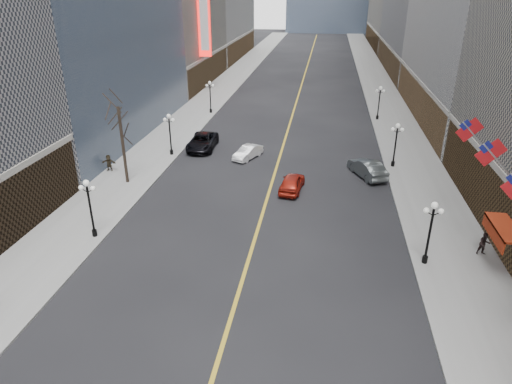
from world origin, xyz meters
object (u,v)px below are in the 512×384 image
(streetlamp_east_2, at_px, (396,140))
(streetlamp_east_3, at_px, (379,99))
(streetlamp_west_2, at_px, (170,130))
(car_nb_far, at_px, (202,142))
(car_sb_far, at_px, (367,168))
(car_nb_mid, at_px, (248,152))
(streetlamp_west_3, at_px, (210,94))
(streetlamp_west_1, at_px, (89,203))
(streetlamp_east_1, at_px, (431,227))
(car_sb_mid, at_px, (292,183))

(streetlamp_east_2, height_order, streetlamp_east_3, same)
(streetlamp_west_2, relative_size, car_nb_far, 0.73)
(car_nb_far, height_order, car_sb_far, car_nb_far)
(streetlamp_east_2, xyz_separation_m, car_nb_mid, (-15.17, 0.39, -2.22))
(streetlamp_east_2, bearing_deg, streetlamp_east_3, 90.00)
(streetlamp_east_2, bearing_deg, car_nb_mid, 178.53)
(car_nb_mid, distance_m, car_nb_far, 6.08)
(streetlamp_west_3, relative_size, car_nb_mid, 1.09)
(streetlamp_west_2, distance_m, car_nb_mid, 8.73)
(streetlamp_west_1, height_order, streetlamp_west_3, same)
(car_sb_far, bearing_deg, streetlamp_west_2, -32.73)
(streetlamp_east_2, distance_m, streetlamp_west_1, 29.68)
(car_nb_far, bearing_deg, streetlamp_west_2, -138.60)
(streetlamp_west_1, bearing_deg, streetlamp_west_3, 90.00)
(streetlamp_east_1, relative_size, car_sb_far, 0.87)
(streetlamp_west_2, relative_size, car_sb_mid, 0.98)
(streetlamp_west_3, xyz_separation_m, car_sb_far, (20.80, -20.88, -2.05))
(streetlamp_west_1, height_order, car_sb_far, streetlamp_west_1)
(streetlamp_east_1, xyz_separation_m, car_sb_mid, (-9.80, 10.69, -2.12))
(car_sb_mid, bearing_deg, streetlamp_west_1, 44.32)
(streetlamp_east_3, height_order, streetlamp_west_3, same)
(streetlamp_west_1, relative_size, streetlamp_west_2, 1.00)
(streetlamp_west_2, bearing_deg, car_sb_mid, -27.90)
(streetlamp_east_2, distance_m, streetlamp_west_3, 29.68)
(streetlamp_east_3, height_order, car_nb_far, streetlamp_east_3)
(streetlamp_east_2, height_order, streetlamp_west_3, same)
(streetlamp_east_3, relative_size, car_sb_far, 0.87)
(streetlamp_east_1, height_order, streetlamp_west_1, same)
(streetlamp_east_1, distance_m, car_nb_far, 29.40)
(streetlamp_west_3, distance_m, car_sb_far, 29.54)
(streetlamp_east_3, relative_size, car_nb_far, 0.73)
(streetlamp_west_3, xyz_separation_m, car_nb_mid, (8.43, -17.61, -2.22))
(streetlamp_west_1, xyz_separation_m, car_nb_mid, (8.43, 18.39, -2.22))
(car_nb_mid, height_order, car_nb_far, car_nb_far)
(streetlamp_west_2, xyz_separation_m, car_sb_mid, (13.80, -7.31, -2.12))
(car_nb_mid, xyz_separation_m, car_sb_far, (12.37, -3.27, 0.17))
(streetlamp_west_2, bearing_deg, streetlamp_east_3, 37.33)
(streetlamp_east_2, bearing_deg, car_nb_far, 172.66)
(streetlamp_west_3, bearing_deg, streetlamp_east_2, -37.33)
(streetlamp_east_1, distance_m, car_nb_mid, 23.94)
(streetlamp_east_2, relative_size, streetlamp_west_3, 1.00)
(streetlamp_west_2, height_order, car_sb_far, streetlamp_west_2)
(streetlamp_east_2, height_order, car_sb_far, streetlamp_east_2)
(streetlamp_west_2, bearing_deg, streetlamp_east_2, 0.00)
(car_nb_mid, relative_size, car_sb_far, 0.80)
(streetlamp_west_1, distance_m, streetlamp_west_2, 18.00)
(streetlamp_east_3, xyz_separation_m, car_sb_far, (-2.80, -20.88, -2.05))
(streetlamp_east_1, distance_m, car_sb_far, 15.51)
(streetlamp_west_3, height_order, car_nb_far, streetlamp_west_3)
(streetlamp_east_2, bearing_deg, streetlamp_west_2, 180.00)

